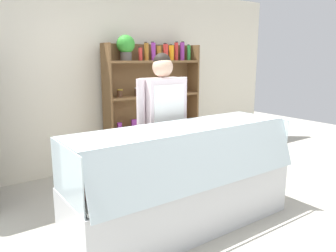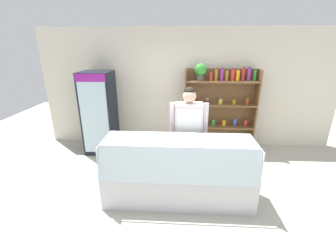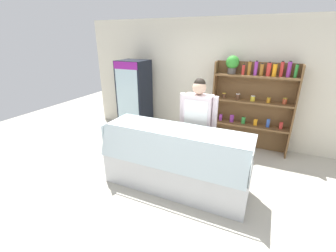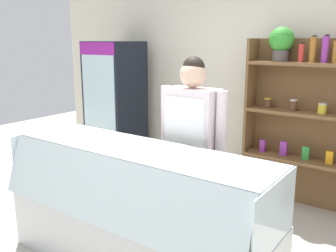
% 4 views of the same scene
% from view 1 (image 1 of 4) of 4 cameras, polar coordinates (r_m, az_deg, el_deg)
% --- Properties ---
extents(ground_plane, '(12.00, 12.00, 0.00)m').
position_cam_1_polar(ground_plane, '(3.54, 4.41, -15.84)').
color(ground_plane, '#B7B2A3').
extents(back_wall, '(6.80, 0.10, 2.70)m').
position_cam_1_polar(back_wall, '(4.99, -11.52, 8.23)').
color(back_wall, silver).
rests_on(back_wall, ground).
extents(shelving_unit, '(1.59, 0.29, 1.96)m').
position_cam_1_polar(shelving_unit, '(5.09, -3.20, 5.88)').
color(shelving_unit, brown).
rests_on(shelving_unit, ground).
extents(deli_display_case, '(2.26, 0.79, 1.01)m').
position_cam_1_polar(deli_display_case, '(3.27, 2.61, -12.20)').
color(deli_display_case, silver).
rests_on(deli_display_case, ground).
extents(shop_clerk, '(0.65, 0.25, 1.69)m').
position_cam_1_polar(shop_clerk, '(3.60, -0.87, 1.68)').
color(shop_clerk, '#4C4233').
rests_on(shop_clerk, ground).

